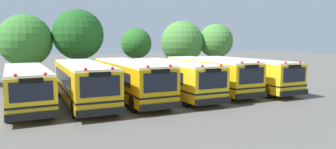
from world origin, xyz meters
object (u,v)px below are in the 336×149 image
at_px(school_bus_5, 242,72).
at_px(school_bus_1, 83,81).
at_px(school_bus_0, 27,86).
at_px(tree_3, 137,43).
at_px(school_bus_4, 209,74).
at_px(school_bus_3, 173,77).
at_px(school_bus_2, 130,78).
at_px(tree_4, 182,43).
at_px(tree_5, 216,41).
at_px(tree_2, 78,34).
at_px(tree_1, 24,40).

bearing_deg(school_bus_5, school_bus_1, 2.29).
distance_m(school_bus_0, tree_3, 16.15).
bearing_deg(school_bus_0, school_bus_4, 178.90).
relative_size(school_bus_3, school_bus_5, 0.95).
bearing_deg(school_bus_2, tree_4, -130.96).
bearing_deg(school_bus_3, school_bus_1, 0.74).
xyz_separation_m(school_bus_3, tree_4, (7.40, 12.30, 2.46)).
bearing_deg(tree_5, school_bus_1, -148.29).
xyz_separation_m(school_bus_2, tree_2, (-1.79, 9.66, 3.24)).
bearing_deg(school_bus_1, tree_5, -147.39).
height_order(school_bus_5, tree_5, tree_5).
bearing_deg(tree_3, tree_2, -164.55).
height_order(school_bus_4, tree_1, tree_1).
relative_size(school_bus_1, tree_5, 1.74).
bearing_deg(school_bus_1, tree_2, -97.48).
height_order(school_bus_1, school_bus_5, school_bus_1).
bearing_deg(tree_5, school_bus_0, -152.99).
bearing_deg(school_bus_2, tree_2, -79.20).
bearing_deg(school_bus_3, school_bus_4, -175.62).
xyz_separation_m(school_bus_1, school_bus_2, (3.22, 0.10, 0.01)).
distance_m(school_bus_0, school_bus_2, 6.56).
bearing_deg(school_bus_2, school_bus_3, 179.94).
distance_m(tree_1, tree_2, 4.71).
relative_size(school_bus_3, tree_2, 1.55).
xyz_separation_m(school_bus_0, school_bus_2, (6.56, -0.14, 0.11)).
bearing_deg(school_bus_4, school_bus_2, 1.96).
height_order(school_bus_1, school_bus_4, school_bus_1).
height_order(school_bus_0, school_bus_2, school_bus_2).
bearing_deg(school_bus_4, school_bus_3, 4.30).
relative_size(school_bus_3, tree_1, 1.69).
xyz_separation_m(tree_1, tree_2, (4.65, -0.54, 0.56)).
height_order(school_bus_3, tree_4, tree_4).
height_order(tree_1, tree_5, tree_1).
bearing_deg(tree_4, tree_5, -18.50).
distance_m(school_bus_3, tree_3, 11.79).
relative_size(tree_4, tree_5, 1.05).
bearing_deg(tree_2, tree_3, 15.45).
distance_m(school_bus_5, tree_1, 19.46).
distance_m(school_bus_4, school_bus_5, 3.40).
distance_m(school_bus_5, tree_3, 12.62).
distance_m(school_bus_2, tree_4, 16.51).
xyz_separation_m(school_bus_2, school_bus_3, (3.37, -0.02, -0.05)).
xyz_separation_m(school_bus_2, school_bus_4, (6.70, 0.23, -0.01)).
distance_m(tree_3, tree_4, 6.13).
distance_m(school_bus_3, school_bus_5, 6.74).
bearing_deg(school_bus_5, tree_3, -63.58).
height_order(school_bus_3, school_bus_5, school_bus_3).
distance_m(school_bus_4, tree_4, 12.95).
xyz_separation_m(school_bus_2, tree_5, (14.68, 10.97, 2.63)).
xyz_separation_m(school_bus_2, tree_1, (-6.43, 10.19, 2.68)).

